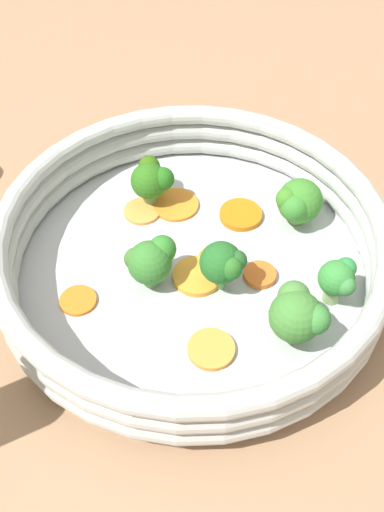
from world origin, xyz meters
TOP-DOWN VIEW (x-y plane):
  - ground_plane at (0.00, 0.00)m, footprint 4.00×4.00m
  - skillet at (0.00, 0.00)m, footprint 0.33×0.33m
  - skillet_rim_wall at (0.00, 0.00)m, footprint 0.35×0.35m
  - skillet_rivet_left at (-0.13, 0.09)m, footprint 0.01×0.01m
  - skillet_rivet_right at (-0.16, 0.03)m, footprint 0.01×0.01m
  - carrot_slice_0 at (0.00, 0.01)m, footprint 0.06×0.06m
  - carrot_slice_1 at (0.01, 0.09)m, footprint 0.05×0.05m
  - carrot_slice_2 at (-0.01, -0.08)m, footprint 0.06×0.06m
  - carrot_slice_3 at (-0.05, 0.03)m, footprint 0.04×0.04m
  - carrot_slice_4 at (-0.07, -0.05)m, footprint 0.06×0.06m
  - carrot_slice_5 at (0.02, -0.08)m, footprint 0.05×0.05m
  - carrot_slice_6 at (-0.02, -0.00)m, footprint 0.04×0.04m
  - carrot_slice_7 at (0.11, 0.01)m, footprint 0.03×0.03m
  - broccoli_floret_0 at (-0.02, 0.03)m, footprint 0.04×0.04m
  - broccoli_floret_1 at (0.04, 0.00)m, footprint 0.05×0.04m
  - broccoli_floret_2 at (0.01, -0.09)m, footprint 0.04×0.04m
  - broccoli_floret_3 at (-0.11, -0.02)m, footprint 0.05×0.04m
  - broccoli_floret_4 at (-0.05, 0.10)m, footprint 0.05×0.05m
  - broccoli_floret_5 at (-0.10, 0.07)m, footprint 0.04×0.04m

SIDE VIEW (x-z plane):
  - ground_plane at x=0.00m, z-range 0.00..0.00m
  - skillet at x=0.00m, z-range 0.00..0.02m
  - carrot_slice_5 at x=0.02m, z-range 0.02..0.02m
  - carrot_slice_7 at x=0.11m, z-range 0.02..0.02m
  - carrot_slice_2 at x=-0.01m, z-range 0.02..0.02m
  - carrot_slice_6 at x=-0.02m, z-range 0.02..0.02m
  - carrot_slice_1 at x=0.01m, z-range 0.02..0.02m
  - carrot_slice_0 at x=0.00m, z-range 0.02..0.02m
  - carrot_slice_4 at x=-0.07m, z-range 0.02..0.02m
  - carrot_slice_3 at x=-0.05m, z-range 0.02..0.02m
  - skillet_rivet_left at x=-0.13m, z-range 0.02..0.02m
  - skillet_rivet_right at x=-0.16m, z-range 0.02..0.02m
  - broccoli_floret_3 at x=-0.11m, z-range 0.02..0.07m
  - broccoli_floret_5 at x=-0.10m, z-range 0.02..0.07m
  - broccoli_floret_1 at x=0.04m, z-range 0.02..0.07m
  - skillet_rim_wall at x=0.00m, z-range 0.02..0.07m
  - broccoli_floret_2 at x=0.01m, z-range 0.02..0.07m
  - broccoli_floret_0 at x=-0.02m, z-range 0.02..0.07m
  - broccoli_floret_4 at x=-0.05m, z-range 0.02..0.08m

